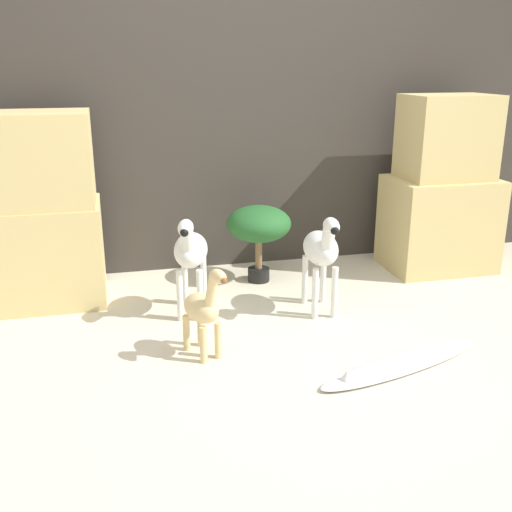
% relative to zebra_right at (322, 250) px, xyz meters
% --- Properties ---
extents(ground_plane, '(14.00, 14.00, 0.00)m').
position_rel_zebra_right_xyz_m(ground_plane, '(-0.27, -0.51, -0.40)').
color(ground_plane, beige).
extents(wall_back, '(6.40, 0.08, 2.20)m').
position_rel_zebra_right_xyz_m(wall_back, '(-0.27, 1.06, 0.70)').
color(wall_back, '#38332D').
rests_on(wall_back, ground_plane).
extents(rock_pillar_left, '(0.75, 0.54, 1.19)m').
position_rel_zebra_right_xyz_m(rock_pillar_left, '(-1.65, 0.58, 0.18)').
color(rock_pillar_left, '#D1B775').
rests_on(rock_pillar_left, ground_plane).
extents(rock_pillar_right, '(0.75, 0.54, 1.26)m').
position_rel_zebra_right_xyz_m(rock_pillar_right, '(1.12, 0.58, 0.16)').
color(rock_pillar_right, '#D1B775').
rests_on(rock_pillar_right, ground_plane).
extents(zebra_right, '(0.22, 0.47, 0.64)m').
position_rel_zebra_right_xyz_m(zebra_right, '(0.00, 0.00, 0.00)').
color(zebra_right, silver).
rests_on(zebra_right, ground_plane).
extents(zebra_left, '(0.28, 0.48, 0.64)m').
position_rel_zebra_right_xyz_m(zebra_left, '(-0.77, 0.15, 0.00)').
color(zebra_left, silver).
rests_on(zebra_left, ground_plane).
extents(giraffe_figurine, '(0.23, 0.37, 0.52)m').
position_rel_zebra_right_xyz_m(giraffe_figurine, '(-0.78, -0.41, -0.14)').
color(giraffe_figurine, '#E0C184').
rests_on(giraffe_figurine, ground_plane).
extents(potted_palm_front, '(0.44, 0.44, 0.54)m').
position_rel_zebra_right_xyz_m(potted_palm_front, '(-0.24, 0.62, -0.00)').
color(potted_palm_front, black).
rests_on(potted_palm_front, ground_plane).
extents(surfboard, '(1.04, 0.49, 0.08)m').
position_rel_zebra_right_xyz_m(surfboard, '(0.16, -0.77, -0.38)').
color(surfboard, silver).
rests_on(surfboard, ground_plane).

